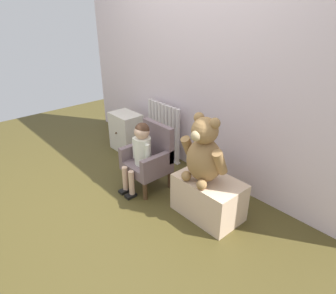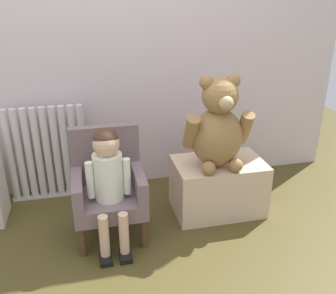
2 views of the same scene
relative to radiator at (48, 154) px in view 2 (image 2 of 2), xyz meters
name	(u,v)px [view 2 (image 2 of 2)]	position (x,y,z in m)	size (l,w,h in m)	color
ground_plane	(113,291)	(0.34, -1.05, -0.34)	(6.00, 6.00, 0.00)	#463C1A
back_wall	(86,24)	(0.34, 0.12, 0.86)	(3.80, 0.05, 2.40)	silver
radiator	(48,154)	(0.00, 0.00, 0.00)	(0.56, 0.05, 0.69)	silver
child_armchair	(108,186)	(0.38, -0.52, -0.02)	(0.42, 0.39, 0.66)	#725E62
child_figure	(108,172)	(0.38, -0.63, 0.13)	(0.25, 0.35, 0.72)	silver
low_bench	(218,186)	(1.12, -0.44, -0.16)	(0.59, 0.38, 0.36)	beige
large_teddy_bear	(218,128)	(1.08, -0.49, 0.28)	(0.43, 0.30, 0.59)	olive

